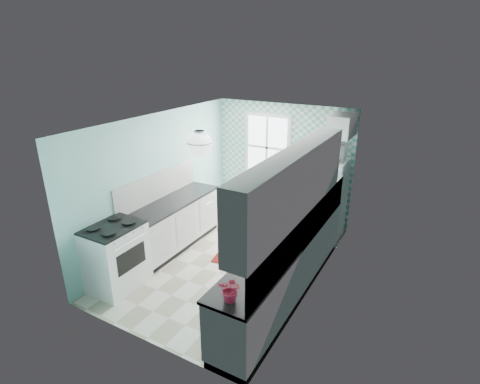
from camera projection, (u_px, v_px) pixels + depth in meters
The scene contains 26 objects.
floor at pixel (231, 262), 6.67m from camera, with size 3.00×4.40×0.02m, color silver.
ceiling at pixel (229, 120), 5.75m from camera, with size 3.00×4.40×0.02m, color white.
wall_back at pixel (283, 162), 8.00m from camera, with size 3.00×0.02×2.50m, color #87CAC5.
wall_front at pixel (135, 257), 4.41m from camera, with size 3.00×0.02×2.50m, color #87CAC5.
wall_left at pixel (160, 181), 6.90m from camera, with size 0.02×4.40×2.50m, color #87CAC5.
wall_right at pixel (318, 215), 5.52m from camera, with size 0.02×4.40×2.50m, color #87CAC5.
accent_wall at pixel (282, 163), 7.99m from camera, with size 3.00×0.01×2.50m, color #65B7A6.
window at pixel (267, 147), 8.01m from camera, with size 1.04×0.05×1.44m.
backsplash_right at pixel (307, 229), 5.23m from camera, with size 0.02×3.60×0.51m, color white.
backsplash_left at pixel (158, 185), 6.85m from camera, with size 0.02×2.15×0.51m, color white.
upper_cabinets_right at pixel (294, 184), 4.88m from camera, with size 0.33×3.20×0.90m, color silver.
upper_cabinet_fridge at pixel (343, 125), 6.74m from camera, with size 0.40×0.74×0.40m, color silver.
ceiling_light at pixel (200, 143), 5.17m from camera, with size 0.34×0.34×0.35m.
base_cabinets_right at pixel (285, 269), 5.63m from camera, with size 0.60×3.60×0.90m, color white.
countertop_right at pixel (286, 241), 5.47m from camera, with size 0.63×3.60×0.04m, color black.
base_cabinets_left at pixel (173, 225), 6.99m from camera, with size 0.60×2.15×0.90m, color white.
countertop_left at pixel (172, 202), 6.81m from camera, with size 0.63×2.15×0.04m, color black.
fridge at pixel (325, 199), 7.31m from camera, with size 0.69×0.69×1.59m.
stove at pixel (116, 256), 5.81m from camera, with size 0.69×0.86×1.04m.
sink at pixel (312, 213), 6.34m from camera, with size 0.52×0.43×0.53m.
rug at pixel (235, 253), 6.92m from camera, with size 0.61×0.88×0.01m, color #630100.
dish_towel at pixel (294, 232), 6.66m from camera, with size 0.02×0.23×0.34m, color #6BB3B5.
fruit_bowl at pixel (257, 271), 4.64m from camera, with size 0.25×0.25×0.06m, color white.
potted_plant at pixel (231, 290), 4.09m from camera, with size 0.27×0.23×0.30m, color red.
soap_bottle at pixel (316, 207), 6.31m from camera, with size 0.10×0.10×0.21m, color #ACBFC3.
microwave at pixel (330, 151), 6.96m from camera, with size 0.60×0.41×0.33m, color silver.
Camera 1 is at (2.96, -4.94, 3.58)m, focal length 28.00 mm.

